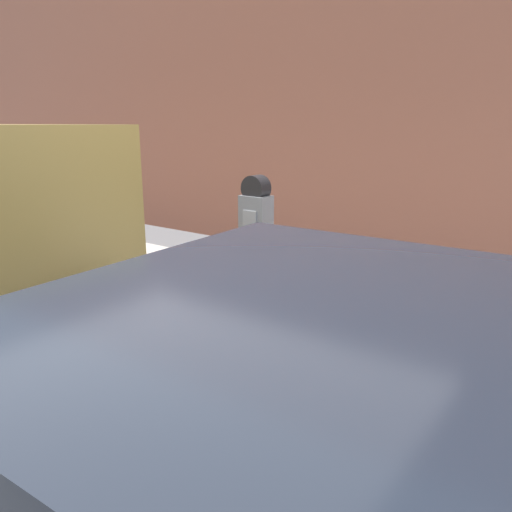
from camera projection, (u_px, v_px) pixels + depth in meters
name	position (u px, v px, depth m)	size (l,w,h in m)	color
ground_plane	(152.00, 490.00, 2.71)	(60.00, 60.00, 0.00)	slate
sidewalk	(341.00, 343.00, 4.40)	(24.00, 2.80, 0.11)	#BCB7AD
building_facade	(466.00, 24.00, 5.88)	(24.00, 0.30, 6.13)	#935642
parking_meter	(256.00, 240.00, 3.34)	(0.20, 0.14, 1.50)	#2D2D30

